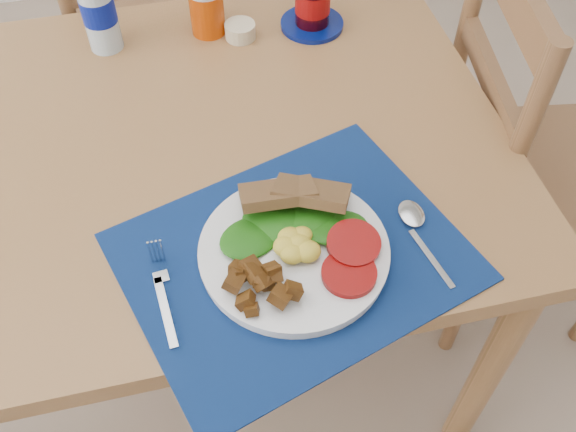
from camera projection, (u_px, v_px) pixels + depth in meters
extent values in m
plane|color=gray|center=(186.00, 417.00, 1.61)|extent=(4.00, 4.00, 0.00)
cube|color=brown|center=(122.00, 158.00, 1.16)|extent=(1.40, 0.90, 0.04)
cylinder|color=brown|center=(489.00, 369.00, 1.31)|extent=(0.06, 0.06, 0.71)
cylinder|color=brown|center=(372.00, 116.00, 1.78)|extent=(0.06, 0.06, 0.71)
cube|color=brown|center=(144.00, 40.00, 1.88)|extent=(0.46, 0.45, 0.04)
cylinder|color=brown|center=(196.00, 56.00, 2.19)|extent=(0.04, 0.04, 0.41)
cylinder|color=brown|center=(92.00, 79.00, 2.12)|extent=(0.04, 0.04, 0.41)
cylinder|color=brown|center=(225.00, 119.00, 2.00)|extent=(0.04, 0.04, 0.41)
cylinder|color=brown|center=(110.00, 147.00, 1.92)|extent=(0.04, 0.04, 0.41)
cube|color=brown|center=(539.00, 176.00, 1.51)|extent=(0.49, 0.50, 0.04)
cylinder|color=brown|center=(555.00, 180.00, 1.82)|extent=(0.04, 0.04, 0.43)
cylinder|color=brown|center=(462.00, 302.00, 1.57)|extent=(0.04, 0.04, 0.43)
cylinder|color=brown|center=(430.00, 186.00, 1.81)|extent=(0.04, 0.04, 0.43)
cube|color=black|center=(294.00, 256.00, 1.00)|extent=(0.60, 0.53, 0.00)
cylinder|color=silver|center=(294.00, 252.00, 0.99)|extent=(0.29, 0.29, 0.02)
ellipsoid|color=gold|center=(298.00, 244.00, 0.97)|extent=(0.07, 0.06, 0.03)
cylinder|color=#930905|center=(351.00, 260.00, 0.96)|extent=(0.08, 0.08, 0.01)
ellipsoid|color=#134008|center=(294.00, 224.00, 1.00)|extent=(0.16, 0.09, 0.01)
cube|color=brown|center=(295.00, 193.00, 1.01)|extent=(0.13, 0.09, 0.04)
cube|color=#B2B5BA|center=(166.00, 312.00, 0.93)|extent=(0.02, 0.12, 0.00)
cube|color=#B2B5BA|center=(160.00, 266.00, 0.98)|extent=(0.03, 0.06, 0.00)
cube|color=#B2B5BA|center=(431.00, 259.00, 0.99)|extent=(0.04, 0.12, 0.00)
ellipsoid|color=#B2B5BA|center=(411.00, 214.00, 1.04)|extent=(0.04, 0.06, 0.01)
cylinder|color=#ADBFCC|center=(98.00, 10.00, 1.27)|extent=(0.07, 0.07, 0.17)
cylinder|color=navy|center=(98.00, 10.00, 1.27)|extent=(0.07, 0.07, 0.05)
cylinder|color=#B73904|center=(207.00, 11.00, 1.33)|extent=(0.07, 0.07, 0.10)
cylinder|color=beige|center=(240.00, 31.00, 1.34)|extent=(0.06, 0.06, 0.03)
cylinder|color=#051258|center=(312.00, 24.00, 1.38)|extent=(0.14, 0.14, 0.01)
cylinder|color=black|center=(313.00, 1.00, 1.33)|extent=(0.07, 0.07, 0.10)
cylinder|color=maroon|center=(313.00, 1.00, 1.33)|extent=(0.07, 0.07, 0.05)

